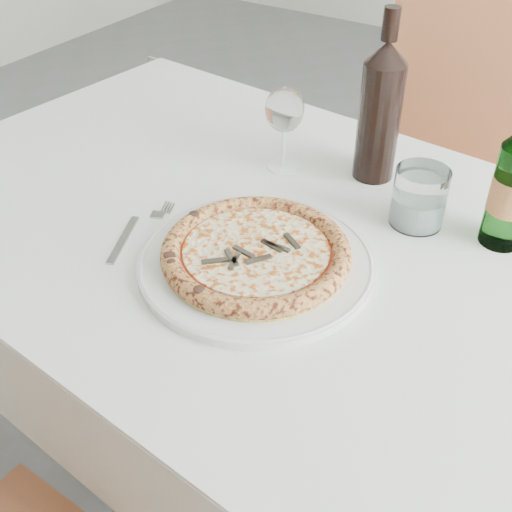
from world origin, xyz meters
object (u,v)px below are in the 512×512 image
(dining_table, at_px, (288,276))
(wine_bottle, at_px, (380,110))
(plate, at_px, (256,262))
(wine_glass, at_px, (284,112))
(tumbler, at_px, (419,201))
(chair_far, at_px, (446,164))
(pizza, at_px, (256,253))

(dining_table, distance_m, wine_bottle, 0.33)
(plate, bearing_deg, wine_glass, 113.23)
(wine_glass, bearing_deg, tumbler, -7.88)
(chair_far, distance_m, wine_glass, 0.70)
(wine_bottle, bearing_deg, wine_glass, -157.04)
(dining_table, xyz_separation_m, plate, (-0.00, -0.10, 0.10))
(chair_far, xyz_separation_m, pizza, (-0.03, -0.87, 0.25))
(tumbler, distance_m, wine_bottle, 0.18)
(tumbler, bearing_deg, dining_table, -137.95)
(chair_far, xyz_separation_m, plate, (-0.03, -0.87, 0.23))
(chair_far, xyz_separation_m, wine_glass, (-0.15, -0.59, 0.34))
(plate, relative_size, wine_glass, 2.26)
(pizza, bearing_deg, dining_table, 90.00)
(plate, height_order, wine_glass, wine_glass)
(chair_far, relative_size, tumbler, 9.48)
(dining_table, height_order, pizza, pizza)
(dining_table, relative_size, wine_bottle, 5.08)
(tumbler, height_order, wine_bottle, wine_bottle)
(plate, bearing_deg, wine_bottle, 84.59)
(chair_far, bearing_deg, plate, -91.99)
(dining_table, distance_m, plate, 0.14)
(dining_table, bearing_deg, pizza, -90.00)
(pizza, bearing_deg, plate, 18.31)
(dining_table, bearing_deg, tumbler, 42.05)
(plate, xyz_separation_m, wine_glass, (-0.12, 0.28, 0.10))
(tumbler, bearing_deg, wine_glass, 172.12)
(dining_table, height_order, plate, plate)
(wine_glass, xyz_separation_m, wine_bottle, (0.15, 0.06, 0.02))
(pizza, distance_m, tumbler, 0.29)
(chair_far, height_order, wine_bottle, wine_bottle)
(plate, height_order, wine_bottle, wine_bottle)
(dining_table, bearing_deg, wine_glass, 123.69)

